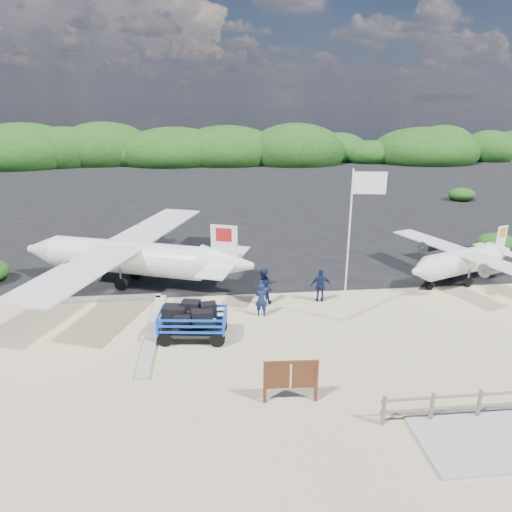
{
  "coord_description": "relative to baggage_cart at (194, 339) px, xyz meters",
  "views": [
    {
      "loc": [
        -1.91,
        -15.85,
        9.29
      ],
      "look_at": [
        0.22,
        5.23,
        1.94
      ],
      "focal_mm": 32.0,
      "sensor_mm": 36.0,
      "label": 1
    }
  ],
  "objects": [
    {
      "name": "ground",
      "position": [
        2.79,
        -0.79,
        0.0
      ],
      "size": [
        160.0,
        160.0,
        0.0
      ],
      "primitive_type": "plane",
      "color": "beige"
    },
    {
      "name": "aircraft_small",
      "position": [
        -6.55,
        32.26,
        0.0
      ],
      "size": [
        9.46,
        9.46,
        2.65
      ],
      "primitive_type": null,
      "rotation": [
        0.0,
        0.0,
        3.5
      ],
      "color": "#B2B2B2",
      "rests_on": "ground"
    },
    {
      "name": "flagpole",
      "position": [
        6.5,
        0.88,
        0.0
      ],
      "size": [
        1.41,
        0.76,
        6.68
      ],
      "primitive_type": null,
      "rotation": [
        0.0,
        0.0,
        -0.15
      ],
      "color": "white",
      "rests_on": "ground"
    },
    {
      "name": "signboard",
      "position": [
        3.22,
        -4.42,
        0.0
      ],
      "size": [
        1.88,
        0.26,
        1.54
      ],
      "primitive_type": null,
      "rotation": [
        0.0,
        0.0,
        -0.05
      ],
      "color": "#582F19",
      "rests_on": "ground"
    },
    {
      "name": "lagoon",
      "position": [
        -6.21,
        0.71,
        0.0
      ],
      "size": [
        9.0,
        7.0,
        0.4
      ],
      "primitive_type": null,
      "color": "#B2B2B2",
      "rests_on": "ground"
    },
    {
      "name": "crew_a",
      "position": [
        2.98,
        1.82,
        0.79
      ],
      "size": [
        0.67,
        0.55,
        1.57
      ],
      "primitive_type": "imported",
      "rotation": [
        0.0,
        0.0,
        2.8
      ],
      "color": "#131F49",
      "rests_on": "ground"
    },
    {
      "name": "vegetation_band",
      "position": [
        2.79,
        54.21,
        0.0
      ],
      "size": [
        124.0,
        8.0,
        4.4
      ],
      "primitive_type": null,
      "color": "#B2B2B2",
      "rests_on": "ground"
    },
    {
      "name": "baggage_cart",
      "position": [
        0.0,
        0.0,
        0.0
      ],
      "size": [
        3.07,
        1.99,
        1.45
      ],
      "primitive_type": null,
      "rotation": [
        0.0,
        0.0,
        -0.12
      ],
      "color": "blue",
      "rests_on": "ground"
    },
    {
      "name": "crew_c",
      "position": [
        5.98,
        3.04,
        0.83
      ],
      "size": [
        1.0,
        0.46,
        1.66
      ],
      "primitive_type": "imported",
      "rotation": [
        0.0,
        0.0,
        3.08
      ],
      "color": "#131F49",
      "rests_on": "ground"
    },
    {
      "name": "walkway_pad",
      "position": [
        8.29,
        -6.79,
        0.0
      ],
      "size": [
        3.5,
        2.5,
        0.1
      ],
      "primitive_type": null,
      "color": "#B2B2B2",
      "rests_on": "ground"
    },
    {
      "name": "aircraft_large",
      "position": [
        19.56,
        20.89,
        0.0
      ],
      "size": [
        19.39,
        19.39,
        4.55
      ],
      "primitive_type": null,
      "rotation": [
        0.0,
        0.0,
        2.8
      ],
      "color": "#B2B2B2",
      "rests_on": "ground"
    },
    {
      "name": "asphalt_apron",
      "position": [
        2.79,
        29.21,
        0.0
      ],
      "size": [
        90.0,
        50.0,
        0.04
      ],
      "primitive_type": null,
      "color": "#B2B2B2",
      "rests_on": "ground"
    },
    {
      "name": "crew_b",
      "position": [
        3.2,
        3.11,
        0.88
      ],
      "size": [
        0.86,
        0.68,
        1.76
      ],
      "primitive_type": "imported",
      "rotation": [
        0.0,
        0.0,
        3.16
      ],
      "color": "#131F49",
      "rests_on": "ground"
    },
    {
      "name": "fence",
      "position": [
        8.79,
        -5.79,
        0.0
      ],
      "size": [
        6.4,
        2.0,
        1.1
      ],
      "primitive_type": null,
      "color": "#B2B2B2",
      "rests_on": "ground"
    }
  ]
}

